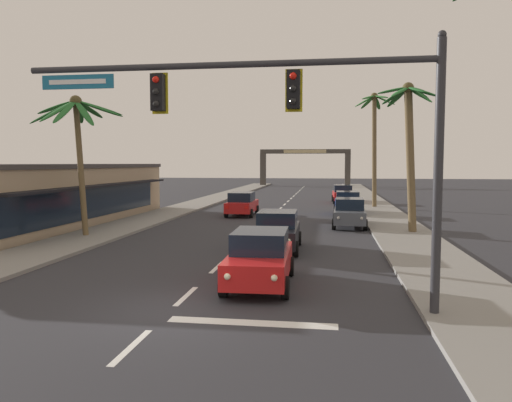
{
  "coord_description": "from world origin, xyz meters",
  "views": [
    {
      "loc": [
        3.95,
        -11.72,
        3.74
      ],
      "look_at": [
        1.02,
        8.0,
        2.2
      ],
      "focal_mm": 34.5,
      "sensor_mm": 36.0,
      "label": 1
    }
  ],
  "objects_px": {
    "sedan_parked_nearest_kerb": "(343,194)",
    "town_gateway_arch": "(305,162)",
    "sedan_oncoming_far": "(242,204)",
    "palm_left_second": "(77,126)",
    "sedan_parked_mid_kerb": "(347,203)",
    "palm_right_second": "(409,131)",
    "palm_right_third": "(374,131)",
    "sedan_third_in_queue": "(277,230)",
    "traffic_signal_mast": "(299,115)",
    "storefront_strip_left": "(47,194)",
    "sedan_parked_far_kerb": "(349,212)",
    "sedan_lead_at_stop_bar": "(260,258)"
  },
  "relations": [
    {
      "from": "traffic_signal_mast",
      "to": "sedan_third_in_queue",
      "type": "distance_m",
      "value": 9.73
    },
    {
      "from": "palm_right_second",
      "to": "sedan_third_in_queue",
      "type": "bearing_deg",
      "value": -137.23
    },
    {
      "from": "traffic_signal_mast",
      "to": "sedan_parked_far_kerb",
      "type": "relative_size",
      "value": 2.32
    },
    {
      "from": "town_gateway_arch",
      "to": "sedan_parked_far_kerb",
      "type": "bearing_deg",
      "value": -84.34
    },
    {
      "from": "traffic_signal_mast",
      "to": "sedan_parked_mid_kerb",
      "type": "distance_m",
      "value": 24.66
    },
    {
      "from": "sedan_third_in_queue",
      "to": "sedan_parked_far_kerb",
      "type": "xyz_separation_m",
      "value": [
        3.38,
        8.31,
        0.0
      ]
    },
    {
      "from": "sedan_third_in_queue",
      "to": "storefront_strip_left",
      "type": "bearing_deg",
      "value": 155.22
    },
    {
      "from": "sedan_third_in_queue",
      "to": "palm_right_third",
      "type": "relative_size",
      "value": 0.47
    },
    {
      "from": "sedan_parked_mid_kerb",
      "to": "town_gateway_arch",
      "type": "height_order",
      "value": "town_gateway_arch"
    },
    {
      "from": "sedan_lead_at_stop_bar",
      "to": "palm_right_third",
      "type": "xyz_separation_m",
      "value": [
        5.7,
        27.0,
        5.54
      ]
    },
    {
      "from": "traffic_signal_mast",
      "to": "town_gateway_arch",
      "type": "distance_m",
      "value": 69.17
    },
    {
      "from": "sedan_parked_far_kerb",
      "to": "palm_right_second",
      "type": "relative_size",
      "value": 0.57
    },
    {
      "from": "sedan_parked_mid_kerb",
      "to": "palm_right_second",
      "type": "height_order",
      "value": "palm_right_second"
    },
    {
      "from": "sedan_parked_far_kerb",
      "to": "sedan_parked_mid_kerb",
      "type": "bearing_deg",
      "value": 88.84
    },
    {
      "from": "palm_right_second",
      "to": "sedan_parked_mid_kerb",
      "type": "bearing_deg",
      "value": 105.88
    },
    {
      "from": "traffic_signal_mast",
      "to": "town_gateway_arch",
      "type": "bearing_deg",
      "value": 92.65
    },
    {
      "from": "traffic_signal_mast",
      "to": "sedan_parked_nearest_kerb",
      "type": "xyz_separation_m",
      "value": [
        2.06,
        34.97,
        -4.05
      ]
    },
    {
      "from": "sedan_parked_far_kerb",
      "to": "palm_right_third",
      "type": "distance_m",
      "value": 13.92
    },
    {
      "from": "sedan_parked_mid_kerb",
      "to": "palm_left_second",
      "type": "relative_size",
      "value": 0.63
    },
    {
      "from": "sedan_parked_far_kerb",
      "to": "palm_right_third",
      "type": "bearing_deg",
      "value": 79.06
    },
    {
      "from": "sedan_oncoming_far",
      "to": "palm_right_third",
      "type": "relative_size",
      "value": 0.47
    },
    {
      "from": "palm_left_second",
      "to": "palm_right_second",
      "type": "bearing_deg",
      "value": 12.71
    },
    {
      "from": "sedan_parked_mid_kerb",
      "to": "palm_left_second",
      "type": "xyz_separation_m",
      "value": [
        -13.71,
        -13.4,
        4.72
      ]
    },
    {
      "from": "sedan_lead_at_stop_bar",
      "to": "sedan_parked_mid_kerb",
      "type": "distance_m",
      "value": 21.93
    },
    {
      "from": "sedan_parked_mid_kerb",
      "to": "storefront_strip_left",
      "type": "relative_size",
      "value": 0.2
    },
    {
      "from": "sedan_parked_nearest_kerb",
      "to": "town_gateway_arch",
      "type": "height_order",
      "value": "town_gateway_arch"
    },
    {
      "from": "traffic_signal_mast",
      "to": "palm_left_second",
      "type": "relative_size",
      "value": 1.47
    },
    {
      "from": "sedan_parked_mid_kerb",
      "to": "sedan_parked_far_kerb",
      "type": "bearing_deg",
      "value": -91.16
    },
    {
      "from": "sedan_lead_at_stop_bar",
      "to": "palm_left_second",
      "type": "distance_m",
      "value": 14.02
    },
    {
      "from": "sedan_lead_at_stop_bar",
      "to": "sedan_parked_mid_kerb",
      "type": "relative_size",
      "value": 1.01
    },
    {
      "from": "sedan_parked_nearest_kerb",
      "to": "palm_right_second",
      "type": "distance_m",
      "value": 21.1
    },
    {
      "from": "traffic_signal_mast",
      "to": "town_gateway_arch",
      "type": "xyz_separation_m",
      "value": [
        -3.2,
        69.09,
        -0.96
      ]
    },
    {
      "from": "palm_right_third",
      "to": "town_gateway_arch",
      "type": "height_order",
      "value": "palm_right_third"
    },
    {
      "from": "sedan_parked_mid_kerb",
      "to": "palm_right_third",
      "type": "xyz_separation_m",
      "value": [
        2.28,
        5.34,
        5.54
      ]
    },
    {
      "from": "traffic_signal_mast",
      "to": "sedan_parked_nearest_kerb",
      "type": "distance_m",
      "value": 35.26
    },
    {
      "from": "sedan_parked_nearest_kerb",
      "to": "sedan_parked_far_kerb",
      "type": "height_order",
      "value": "same"
    },
    {
      "from": "sedan_third_in_queue",
      "to": "sedan_parked_mid_kerb",
      "type": "distance_m",
      "value": 15.9
    },
    {
      "from": "palm_right_second",
      "to": "palm_right_third",
      "type": "bearing_deg",
      "value": 91.82
    },
    {
      "from": "sedan_parked_mid_kerb",
      "to": "town_gateway_arch",
      "type": "bearing_deg",
      "value": 96.75
    },
    {
      "from": "sedan_third_in_queue",
      "to": "sedan_oncoming_far",
      "type": "xyz_separation_m",
      "value": [
        -3.94,
        13.48,
        0.0
      ]
    },
    {
      "from": "storefront_strip_left",
      "to": "town_gateway_arch",
      "type": "height_order",
      "value": "town_gateway_arch"
    },
    {
      "from": "town_gateway_arch",
      "to": "palm_left_second",
      "type": "bearing_deg",
      "value": -98.21
    },
    {
      "from": "town_gateway_arch",
      "to": "sedan_parked_mid_kerb",
      "type": "bearing_deg",
      "value": -83.25
    },
    {
      "from": "sedan_third_in_queue",
      "to": "sedan_parked_mid_kerb",
      "type": "xyz_separation_m",
      "value": [
        3.53,
        15.5,
        0.0
      ]
    },
    {
      "from": "sedan_third_in_queue",
      "to": "sedan_parked_far_kerb",
      "type": "distance_m",
      "value": 8.97
    },
    {
      "from": "sedan_third_in_queue",
      "to": "sedan_oncoming_far",
      "type": "distance_m",
      "value": 14.05
    },
    {
      "from": "sedan_oncoming_far",
      "to": "palm_left_second",
      "type": "xyz_separation_m",
      "value": [
        -6.24,
        -11.38,
        4.72
      ]
    },
    {
      "from": "palm_right_third",
      "to": "sedan_parked_mid_kerb",
      "type": "bearing_deg",
      "value": -113.1
    },
    {
      "from": "traffic_signal_mast",
      "to": "sedan_third_in_queue",
      "type": "xyz_separation_m",
      "value": [
        -1.42,
        8.74,
        -4.05
      ]
    },
    {
      "from": "sedan_third_in_queue",
      "to": "sedan_parked_nearest_kerb",
      "type": "relative_size",
      "value": 1.0
    }
  ]
}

